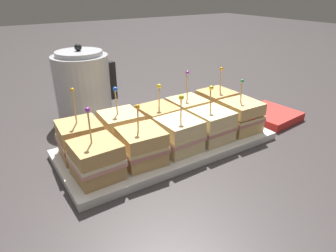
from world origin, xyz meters
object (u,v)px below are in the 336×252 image
object	(u,v)px
serving_platter	(168,144)
sandwich_back_right	(187,112)
sandwich_back_left	(121,129)
kettle_steel	(83,87)
sandwich_front_far_left	(96,160)
sandwich_back_center	(158,121)
sandwich_front_center	(180,134)
sandwich_back_far_right	(216,104)
sandwich_front_left	(142,146)
sandwich_back_far_left	(80,139)
sandwich_front_right	(211,125)
sandwich_front_far_right	(241,116)
napkin_stack	(270,115)

from	to	relation	value
serving_platter	sandwich_back_right	world-z (taller)	sandwich_back_right
sandwich_back_left	kettle_steel	bearing A→B (deg)	92.04
serving_platter	sandwich_front_far_left	distance (m)	0.21
sandwich_back_center	kettle_steel	world-z (taller)	kettle_steel
kettle_steel	sandwich_front_center	bearing A→B (deg)	-71.71
sandwich_back_right	kettle_steel	distance (m)	0.31
sandwich_front_center	sandwich_back_far_right	size ratio (longest dim) A/B	0.92
sandwich_back_center	sandwich_front_left	bearing A→B (deg)	-135.38
sandwich_back_far_left	sandwich_front_far_left	bearing A→B (deg)	-90.12
sandwich_front_right	sandwich_back_right	distance (m)	0.10
sandwich_back_left	sandwich_back_far_right	xyz separation A→B (m)	(0.30, -0.00, -0.00)
sandwich_back_left	sandwich_back_far_right	size ratio (longest dim) A/B	0.97
sandwich_back_right	kettle_steel	size ratio (longest dim) A/B	0.67
sandwich_front_far_right	sandwich_front_left	bearing A→B (deg)	179.82
sandwich_front_far_right	kettle_steel	xyz separation A→B (m)	(-0.30, 0.34, 0.04)
sandwich_back_far_right	sandwich_back_center	bearing A→B (deg)	-179.08
sandwich_front_right	sandwich_back_center	distance (m)	0.14
sandwich_front_right	napkin_stack	xyz separation A→B (m)	(0.26, 0.03, -0.04)
sandwich_front_center	sandwich_back_center	size ratio (longest dim) A/B	1.00
sandwich_front_far_right	sandwich_back_far_right	xyz separation A→B (m)	(0.00, 0.10, 0.00)
serving_platter	sandwich_front_center	xyz separation A→B (m)	(0.00, -0.05, 0.05)
sandwich_front_center	sandwich_back_center	xyz separation A→B (m)	(-0.00, 0.09, -0.00)
sandwich_front_far_left	sandwich_back_left	distance (m)	0.14
sandwich_back_right	kettle_steel	world-z (taller)	kettle_steel
sandwich_front_far_left	kettle_steel	world-z (taller)	kettle_steel
sandwich_front_center	sandwich_back_left	distance (m)	0.14
sandwich_front_left	sandwich_back_center	bearing A→B (deg)	44.62
sandwich_front_center	sandwich_back_far_left	distance (m)	0.22
sandwich_front_far_left	sandwich_back_far_left	xyz separation A→B (m)	(0.00, 0.10, 0.00)
serving_platter	kettle_steel	size ratio (longest dim) A/B	2.35
sandwich_back_far_left	sandwich_back_right	size ratio (longest dim) A/B	1.06
sandwich_back_right	napkin_stack	bearing A→B (deg)	-14.93
sandwich_front_far_right	napkin_stack	distance (m)	0.17
sandwich_back_left	kettle_steel	size ratio (longest dim) A/B	0.65
sandwich_back_far_left	sandwich_back_center	size ratio (longest dim) A/B	1.16
sandwich_back_center	sandwich_back_far_right	world-z (taller)	sandwich_back_far_right
sandwich_front_far_right	napkin_stack	size ratio (longest dim) A/B	0.89
sandwich_back_right	sandwich_back_far_right	size ratio (longest dim) A/B	1.01
sandwich_front_far_left	napkin_stack	size ratio (longest dim) A/B	0.95
sandwich_front_center	sandwich_front_far_left	bearing A→B (deg)	-179.35
sandwich_back_right	napkin_stack	world-z (taller)	sandwich_back_right
sandwich_back_right	kettle_steel	bearing A→B (deg)	131.09
sandwich_back_left	napkin_stack	world-z (taller)	sandwich_back_left
serving_platter	kettle_steel	distance (m)	0.32
sandwich_back_center	serving_platter	bearing A→B (deg)	-88.72
sandwich_back_far_right	sandwich_front_far_left	bearing A→B (deg)	-165.89
sandwich_back_far_right	napkin_stack	size ratio (longest dim) A/B	0.95
sandwich_back_center	sandwich_back_far_left	bearing A→B (deg)	178.99
sandwich_back_far_left	sandwich_front_far_right	bearing A→B (deg)	-14.24
sandwich_front_center	napkin_stack	size ratio (longest dim) A/B	0.88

